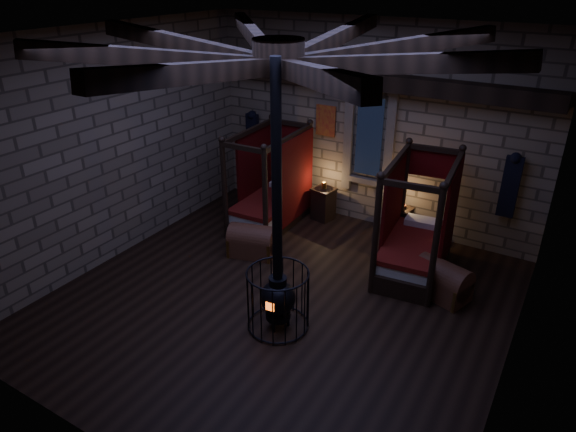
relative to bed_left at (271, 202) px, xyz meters
The scene contains 8 objects.
room 4.29m from the bed_left, 53.44° to the right, with size 7.02×7.02×4.29m.
bed_left is the anchor object (origin of this frame).
bed_right 3.25m from the bed_left, ahead, with size 1.26×2.10×2.09m.
trunk_left 1.41m from the bed_left, 72.80° to the right, with size 0.98×0.76×0.63m.
trunk_right 4.02m from the bed_left, 12.00° to the right, with size 1.01×0.81×0.65m.
nightstand_left 1.15m from the bed_left, 40.88° to the left, with size 0.52×0.51×0.88m.
nightstand_right 2.71m from the bed_left, 15.01° to the left, with size 0.50×0.48×0.77m.
stove 3.56m from the bed_left, 55.80° to the right, with size 0.95×0.95×4.05m.
Camera 1 is at (3.74, -6.01, 5.03)m, focal length 32.00 mm.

